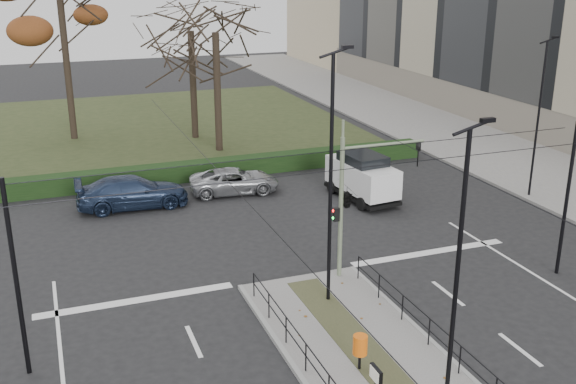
{
  "coord_description": "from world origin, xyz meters",
  "views": [
    {
      "loc": [
        -8.4,
        -16.55,
        11.38
      ],
      "look_at": [
        0.23,
        6.65,
        2.94
      ],
      "focal_mm": 42.0,
      "sensor_mm": 36.0,
      "label": 1
    }
  ],
  "objects_px": {
    "streetlamp_sidewalk": "(539,117)",
    "bare_tree_center": "(191,39)",
    "traffic_light": "(349,196)",
    "white_van": "(362,176)",
    "bare_tree_near": "(216,41)",
    "info_panel": "(376,383)",
    "streetlamp_median_near": "(457,283)",
    "parked_car_fourth": "(234,181)",
    "streetlamp_median_far": "(331,178)",
    "parked_car_third": "(132,192)",
    "litter_bin": "(360,345)"
  },
  "relations": [
    {
      "from": "streetlamp_sidewalk",
      "to": "bare_tree_center",
      "type": "distance_m",
      "value": 22.43
    },
    {
      "from": "traffic_light",
      "to": "streetlamp_sidewalk",
      "type": "xyz_separation_m",
      "value": [
        12.7,
        5.15,
        0.9
      ]
    },
    {
      "from": "white_van",
      "to": "bare_tree_near",
      "type": "bearing_deg",
      "value": 111.21
    },
    {
      "from": "info_panel",
      "to": "streetlamp_median_near",
      "type": "relative_size",
      "value": 0.24
    },
    {
      "from": "parked_car_fourth",
      "to": "bare_tree_center",
      "type": "height_order",
      "value": "bare_tree_center"
    },
    {
      "from": "streetlamp_median_far",
      "to": "parked_car_third",
      "type": "relative_size",
      "value": 1.64
    },
    {
      "from": "litter_bin",
      "to": "streetlamp_median_far",
      "type": "height_order",
      "value": "streetlamp_median_far"
    },
    {
      "from": "litter_bin",
      "to": "streetlamp_sidewalk",
      "type": "distance_m",
      "value": 18.97
    },
    {
      "from": "parked_car_third",
      "to": "streetlamp_sidewalk",
      "type": "bearing_deg",
      "value": -104.4
    },
    {
      "from": "litter_bin",
      "to": "bare_tree_near",
      "type": "bearing_deg",
      "value": 84.37
    },
    {
      "from": "parked_car_third",
      "to": "parked_car_fourth",
      "type": "bearing_deg",
      "value": -83.79
    },
    {
      "from": "parked_car_third",
      "to": "bare_tree_near",
      "type": "xyz_separation_m",
      "value": [
        6.63,
        8.56,
        6.1
      ]
    },
    {
      "from": "traffic_light",
      "to": "info_panel",
      "type": "distance_m",
      "value": 9.39
    },
    {
      "from": "traffic_light",
      "to": "parked_car_fourth",
      "type": "relative_size",
      "value": 1.17
    },
    {
      "from": "litter_bin",
      "to": "streetlamp_median_far",
      "type": "relative_size",
      "value": 0.13
    },
    {
      "from": "streetlamp_median_far",
      "to": "parked_car_third",
      "type": "distance_m",
      "value": 13.9
    },
    {
      "from": "streetlamp_median_far",
      "to": "parked_car_third",
      "type": "height_order",
      "value": "streetlamp_median_far"
    },
    {
      "from": "traffic_light",
      "to": "bare_tree_near",
      "type": "height_order",
      "value": "bare_tree_near"
    },
    {
      "from": "litter_bin",
      "to": "parked_car_fourth",
      "type": "bearing_deg",
      "value": 86.18
    },
    {
      "from": "info_panel",
      "to": "bare_tree_center",
      "type": "xyz_separation_m",
      "value": [
        2.76,
        31.7,
        5.0
      ]
    },
    {
      "from": "bare_tree_near",
      "to": "bare_tree_center",
      "type": "bearing_deg",
      "value": 100.29
    },
    {
      "from": "parked_car_third",
      "to": "bare_tree_near",
      "type": "height_order",
      "value": "bare_tree_near"
    },
    {
      "from": "bare_tree_center",
      "to": "bare_tree_near",
      "type": "height_order",
      "value": "bare_tree_near"
    },
    {
      "from": "streetlamp_median_far",
      "to": "info_panel",
      "type": "bearing_deg",
      "value": -104.82
    },
    {
      "from": "info_panel",
      "to": "bare_tree_near",
      "type": "distance_m",
      "value": 28.62
    },
    {
      "from": "streetlamp_sidewalk",
      "to": "bare_tree_near",
      "type": "relative_size",
      "value": 0.82
    },
    {
      "from": "streetlamp_median_near",
      "to": "litter_bin",
      "type": "bearing_deg",
      "value": 106.07
    },
    {
      "from": "bare_tree_near",
      "to": "streetlamp_median_far",
      "type": "bearing_deg",
      "value": -94.35
    },
    {
      "from": "info_panel",
      "to": "streetlamp_sidewalk",
      "type": "relative_size",
      "value": 0.25
    },
    {
      "from": "info_panel",
      "to": "bare_tree_center",
      "type": "distance_m",
      "value": 32.21
    },
    {
      "from": "parked_car_third",
      "to": "bare_tree_center",
      "type": "relative_size",
      "value": 0.57
    },
    {
      "from": "parked_car_fourth",
      "to": "bare_tree_near",
      "type": "height_order",
      "value": "bare_tree_near"
    },
    {
      "from": "parked_car_fourth",
      "to": "bare_tree_near",
      "type": "xyz_separation_m",
      "value": [
        1.35,
        8.15,
        6.24
      ]
    },
    {
      "from": "litter_bin",
      "to": "white_van",
      "type": "xyz_separation_m",
      "value": [
        6.9,
        13.82,
        0.31
      ]
    },
    {
      "from": "traffic_light",
      "to": "litter_bin",
      "type": "bearing_deg",
      "value": -111.8
    },
    {
      "from": "streetlamp_median_near",
      "to": "streetlamp_sidewalk",
      "type": "xyz_separation_m",
      "value": [
        14.18,
        14.15,
        -0.04
      ]
    },
    {
      "from": "streetlamp_sidewalk",
      "to": "bare_tree_near",
      "type": "height_order",
      "value": "bare_tree_near"
    },
    {
      "from": "traffic_light",
      "to": "litter_bin",
      "type": "xyz_separation_m",
      "value": [
        -2.36,
        -5.91,
        -2.35
      ]
    },
    {
      "from": "white_van",
      "to": "streetlamp_sidewalk",
      "type": "bearing_deg",
      "value": -18.7
    },
    {
      "from": "litter_bin",
      "to": "white_van",
      "type": "relative_size",
      "value": 0.24
    },
    {
      "from": "streetlamp_median_far",
      "to": "parked_car_fourth",
      "type": "relative_size",
      "value": 1.91
    },
    {
      "from": "litter_bin",
      "to": "bare_tree_center",
      "type": "xyz_separation_m",
      "value": [
        1.8,
        28.97,
        5.75
      ]
    },
    {
      "from": "white_van",
      "to": "litter_bin",
      "type": "bearing_deg",
      "value": -116.54
    },
    {
      "from": "streetlamp_median_near",
      "to": "parked_car_third",
      "type": "bearing_deg",
      "value": 104.31
    },
    {
      "from": "parked_car_fourth",
      "to": "litter_bin",
      "type": "bearing_deg",
      "value": -177.77
    },
    {
      "from": "streetlamp_sidewalk",
      "to": "parked_car_fourth",
      "type": "relative_size",
      "value": 1.72
    },
    {
      "from": "parked_car_third",
      "to": "bare_tree_center",
      "type": "height_order",
      "value": "bare_tree_center"
    },
    {
      "from": "streetlamp_median_near",
      "to": "bare_tree_near",
      "type": "xyz_separation_m",
      "value": [
        1.6,
        28.29,
        2.66
      ]
    },
    {
      "from": "streetlamp_sidewalk",
      "to": "parked_car_third",
      "type": "bearing_deg",
      "value": 163.79
    },
    {
      "from": "info_panel",
      "to": "streetlamp_median_far",
      "type": "xyz_separation_m",
      "value": [
        1.85,
        7.0,
        2.94
      ]
    }
  ]
}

